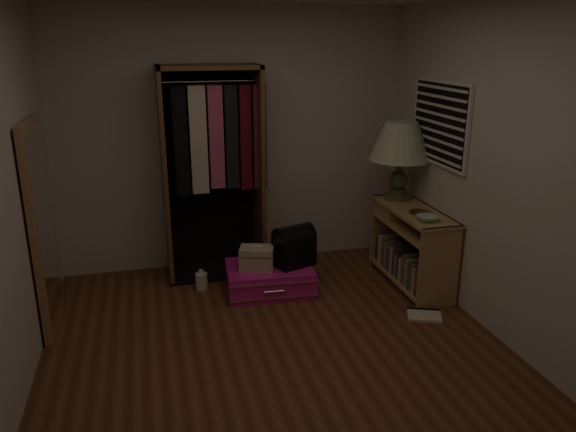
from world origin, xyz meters
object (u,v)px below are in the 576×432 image
at_px(black_bag, 294,245).
at_px(white_jug, 202,281).
at_px(open_wardrobe, 215,156).
at_px(pink_suitcase, 269,278).
at_px(train_case, 257,258).
at_px(table_lamp, 401,143).
at_px(floor_mirror, 42,227).
at_px(console_bookshelf, 410,244).

xyz_separation_m(black_bag, white_jug, (-0.85, 0.22, -0.37)).
xyz_separation_m(open_wardrobe, pink_suitcase, (0.39, -0.60, -1.07)).
xyz_separation_m(train_case, table_lamp, (1.49, 0.24, 0.96)).
bearing_deg(white_jug, floor_mirror, -163.83).
xyz_separation_m(pink_suitcase, table_lamp, (1.36, 0.21, 1.19)).
height_order(console_bookshelf, open_wardrobe, open_wardrobe).
bearing_deg(pink_suitcase, console_bookshelf, -1.03).
xyz_separation_m(floor_mirror, train_case, (1.76, 0.15, -0.50)).
bearing_deg(console_bookshelf, floor_mirror, -179.24).
relative_size(floor_mirror, black_bag, 4.09).
distance_m(train_case, table_lamp, 1.78).
xyz_separation_m(pink_suitcase, white_jug, (-0.62, 0.20, -0.04)).
distance_m(train_case, white_jug, 0.61).
bearing_deg(floor_mirror, pink_suitcase, 5.18).
xyz_separation_m(table_lamp, white_jug, (-1.98, -0.02, -1.23)).
distance_m(open_wardrobe, pink_suitcase, 1.29).
height_order(floor_mirror, black_bag, floor_mirror).
relative_size(table_lamp, white_jug, 4.16).
relative_size(floor_mirror, train_case, 4.72).
bearing_deg(black_bag, floor_mirror, 164.22).
bearing_deg(floor_mirror, train_case, 4.75).
distance_m(console_bookshelf, white_jug, 2.03).
bearing_deg(table_lamp, open_wardrobe, 167.55).
distance_m(open_wardrobe, floor_mirror, 1.71).
bearing_deg(train_case, open_wardrobe, 130.47).
xyz_separation_m(black_bag, table_lamp, (1.13, 0.24, 0.86)).
relative_size(train_case, black_bag, 0.87).
height_order(train_case, white_jug, train_case).
bearing_deg(floor_mirror, black_bag, 3.92).
xyz_separation_m(open_wardrobe, train_case, (0.27, -0.62, -0.84)).
xyz_separation_m(train_case, black_bag, (0.35, -0.00, 0.09)).
bearing_deg(table_lamp, black_bag, -168.16).
xyz_separation_m(pink_suitcase, black_bag, (0.23, -0.03, 0.32)).
height_order(open_wardrobe, pink_suitcase, open_wardrobe).
bearing_deg(white_jug, table_lamp, 0.47).
distance_m(open_wardrobe, black_bag, 1.16).
relative_size(train_case, white_jug, 1.84).
distance_m(table_lamp, white_jug, 2.33).
bearing_deg(console_bookshelf, black_bag, 174.85).
bearing_deg(open_wardrobe, console_bookshelf, -22.53).
distance_m(floor_mirror, pink_suitcase, 2.02).
relative_size(floor_mirror, white_jug, 8.71).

